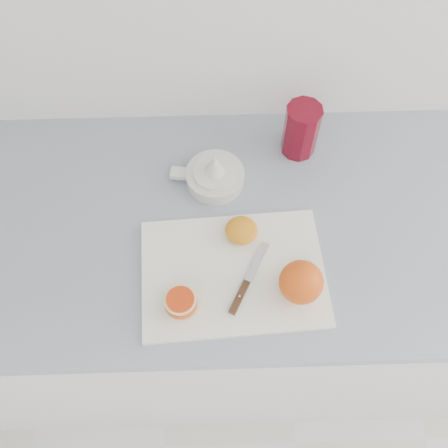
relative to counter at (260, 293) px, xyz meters
name	(u,v)px	position (x,y,z in m)	size (l,w,h in m)	color
counter	(260,293)	(0.00, 0.00, 0.00)	(2.53, 0.64, 0.89)	white
cutting_board	(233,273)	(-0.09, -0.13, 0.45)	(0.37, 0.27, 0.01)	white
whole_orange	(301,282)	(0.04, -0.18, 0.50)	(0.09, 0.09, 0.09)	#FA5010
half_orange	(181,303)	(-0.20, -0.21, 0.48)	(0.06, 0.06, 0.04)	#FA5010
squeezed_shell	(241,230)	(-0.07, -0.05, 0.47)	(0.07, 0.07, 0.03)	orange
paring_knife	(243,291)	(-0.07, -0.18, 0.46)	(0.09, 0.16, 0.01)	#4D281B
citrus_juicer	(214,175)	(-0.12, 0.10, 0.47)	(0.17, 0.13, 0.09)	white
red_tumbler	(301,132)	(0.07, 0.19, 0.51)	(0.08, 0.08, 0.13)	maroon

